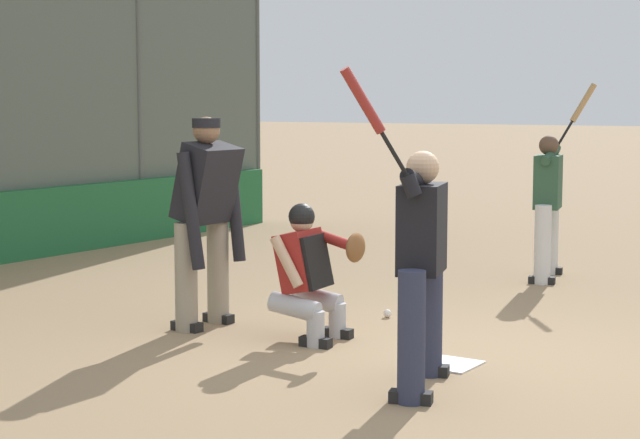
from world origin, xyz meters
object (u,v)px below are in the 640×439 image
(spare_bat_first_base_side, at_px, (193,259))
(batter_on_deck, at_px, (548,201))
(catcher_behind_plate, at_px, (310,270))
(umpire_home, at_px, (206,215))
(baseball_loose, at_px, (388,313))
(batter_at_plate, at_px, (421,261))

(spare_bat_first_base_side, bearing_deg, batter_on_deck, 55.71)
(catcher_behind_plate, relative_size, umpire_home, 0.62)
(baseball_loose, bearing_deg, batter_on_deck, 171.52)
(batter_at_plate, height_order, baseball_loose, batter_at_plate)
(batter_on_deck, height_order, spare_bat_first_base_side, batter_on_deck)
(batter_at_plate, relative_size, spare_bat_first_base_side, 3.26)
(catcher_behind_plate, relative_size, batter_on_deck, 0.52)
(umpire_home, height_order, batter_on_deck, batter_on_deck)
(catcher_behind_plate, relative_size, baseball_loose, 15.25)
(batter_at_plate, distance_m, baseball_loose, 2.58)
(batter_at_plate, relative_size, umpire_home, 1.19)
(baseball_loose, bearing_deg, catcher_behind_plate, -3.65)
(batter_at_plate, bearing_deg, umpire_home, -125.32)
(spare_bat_first_base_side, bearing_deg, catcher_behind_plate, 2.04)
(batter_at_plate, xyz_separation_m, catcher_behind_plate, (-0.85, -1.45, -0.30))
(umpire_home, xyz_separation_m, batter_on_deck, (-4.06, 1.53, -0.12))
(spare_bat_first_base_side, distance_m, baseball_loose, 4.08)
(catcher_behind_plate, bearing_deg, umpire_home, -92.05)
(catcher_behind_plate, distance_m, spare_bat_first_base_side, 4.66)
(catcher_behind_plate, height_order, spare_bat_first_base_side, catcher_behind_plate)
(umpire_home, xyz_separation_m, baseball_loose, (-1.22, 1.11, -0.95))
(batter_at_plate, bearing_deg, batter_on_deck, 173.38)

